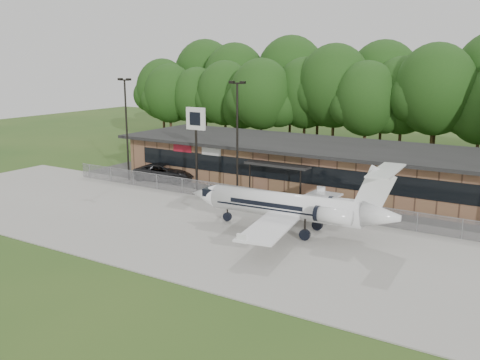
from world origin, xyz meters
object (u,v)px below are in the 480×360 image
Objects in this scene: business_jet at (293,207)px; suv at (165,172)px; pole_sign at (196,128)px; terminal at (324,166)px.

suv is (-18.32, 8.07, -1.03)m from business_jet.
suv is at bearing 163.81° from pole_sign.
terminal is 2.58× the size of business_jet.
business_jet is at bearing -75.50° from terminal.
business_jet is 15.28m from pole_sign.
pole_sign is (-9.67, -7.14, 3.76)m from terminal.
terminal reaches higher than suv.
suv is at bearing -159.16° from terminal.
terminal is at bearing 36.85° from pole_sign.
terminal is 6.44× the size of suv.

